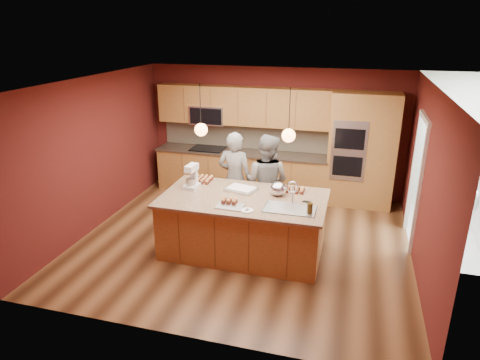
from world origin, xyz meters
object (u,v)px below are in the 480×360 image
(stand_mixer, at_px, (192,178))
(person_left, at_px, (235,179))
(island, at_px, (244,224))
(person_right, at_px, (266,182))
(mixing_bowl, at_px, (278,189))

(stand_mixer, bearing_deg, person_left, 63.76)
(island, bearing_deg, person_right, 81.61)
(person_right, distance_m, mixing_bowl, 0.85)
(person_left, bearing_deg, island, 118.51)
(stand_mixer, bearing_deg, mixing_bowl, 8.10)
(mixing_bowl, bearing_deg, island, -155.14)
(person_left, distance_m, person_right, 0.58)
(person_right, bearing_deg, mixing_bowl, 126.46)
(island, bearing_deg, person_left, 114.13)
(person_right, relative_size, mixing_bowl, 6.51)
(mixing_bowl, bearing_deg, person_right, 115.05)
(island, xyz_separation_m, person_right, (0.14, 0.98, 0.38))
(person_left, height_order, person_right, person_left)
(stand_mixer, bearing_deg, person_right, 42.38)
(person_left, distance_m, mixing_bowl, 1.22)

